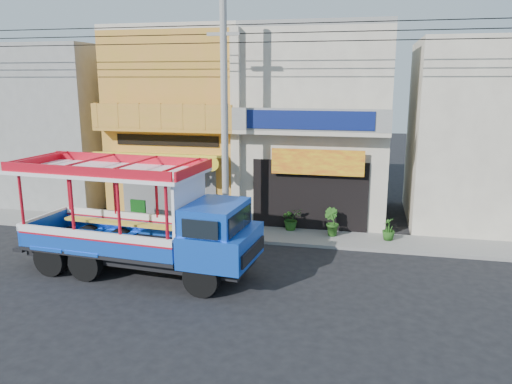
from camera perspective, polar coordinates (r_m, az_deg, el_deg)
ground at (r=16.17m, az=-3.26°, el=-9.17°), size 90.00×90.00×0.00m
sidewalk at (r=19.80m, az=-0.07°, el=-4.80°), size 30.00×2.00×0.12m
shophouse_left at (r=23.90m, az=-7.40°, el=8.02°), size 6.00×7.50×8.24m
shophouse_right at (r=22.56m, az=7.20°, el=7.75°), size 6.00×6.75×8.24m
party_pilaster at (r=20.05m, az=-2.33°, el=6.92°), size 0.35×0.30×8.00m
filler_building_left at (r=27.17m, az=-21.47°, el=7.16°), size 6.00×6.00×7.60m
filler_building_right at (r=23.03m, az=24.89°, el=6.01°), size 6.00×6.00×7.60m
utility_pole at (r=18.44m, az=-3.18°, el=9.62°), size 28.00×0.26×9.00m
songthaew_truck at (r=15.72m, az=-11.70°, el=-3.39°), size 7.89×3.13×3.59m
green_sign at (r=21.27m, az=-13.28°, el=-2.49°), size 0.69×0.38×1.06m
potted_plant_a at (r=20.06m, az=4.07°, el=-3.07°), size 1.06×1.01×0.91m
potted_plant_b at (r=19.48m, az=8.62°, el=-3.41°), size 0.76×0.73×1.08m
potted_plant_c at (r=19.42m, az=14.92°, el=-4.08°), size 0.56×0.56×0.87m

